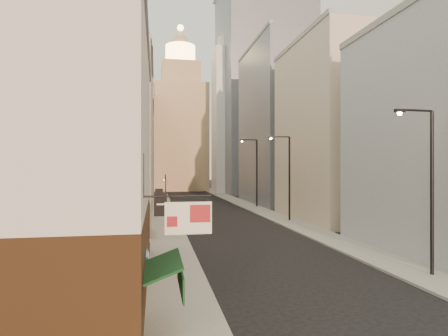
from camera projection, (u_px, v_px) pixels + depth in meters
sidewalk_left at (162, 202)px, 63.83m from camera, size 3.00×140.00×0.15m
sidewalk_right at (236, 201)px, 66.17m from camera, size 3.00×140.00×0.15m
near_building_left at (83, 165)px, 17.78m from camera, size 8.30×23.04×12.30m
left_bldg_beige at (107, 145)px, 34.33m from camera, size 8.00×12.00×16.00m
left_bldg_grey at (122, 137)px, 50.07m from camera, size 8.00×16.00×20.00m
left_bldg_tan at (131, 154)px, 67.77m from camera, size 8.00×18.00×17.00m
left_bldg_wingrid at (137, 142)px, 87.45m from camera, size 8.00×20.00×24.00m
right_bldg_beige at (330, 132)px, 42.59m from camera, size 8.00×16.00×20.00m
right_bldg_wingrid at (275, 126)px, 62.26m from camera, size 8.00×20.00×26.00m
highrise at (263, 87)px, 90.90m from camera, size 21.00×23.00×51.20m
clock_tower at (180, 125)px, 101.24m from camera, size 14.00×14.00×44.90m
white_tower at (230, 115)px, 89.45m from camera, size 8.00×8.00×41.50m
streetlamp_near at (428, 182)px, 19.99m from camera, size 2.36×0.29×8.98m
streetlamp_mid at (287, 173)px, 41.22m from camera, size 2.46×0.47×9.39m
streetlamp_far at (255, 169)px, 55.99m from camera, size 2.67×0.35×10.19m
traffic_light_left at (166, 184)px, 53.57m from camera, size 0.55×0.44×5.00m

